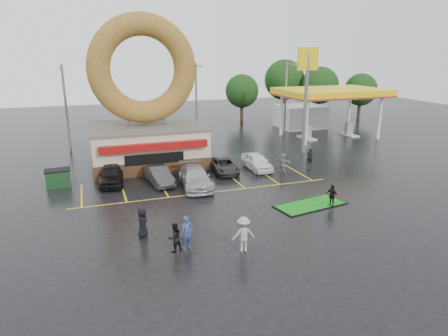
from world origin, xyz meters
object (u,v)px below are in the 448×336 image
object	(u,v)px
shell_sign	(307,81)
person_cameraman	(332,196)
streetlight_left	(66,107)
car_dgrey	(159,175)
gas_station	(317,104)
car_white	(257,161)
person_blue	(187,233)
car_grey	(224,166)
car_silver	(195,177)
streetlight_right	(286,96)
streetlight_mid	(197,100)
putting_green	(310,205)
dumpster	(58,178)
car_black	(111,175)
donut_shop	(146,117)

from	to	relation	value
shell_sign	person_cameraman	distance (m)	16.51
streetlight_left	car_dgrey	distance (m)	15.42
gas_station	car_white	bearing A→B (deg)	-137.18
person_blue	car_white	bearing A→B (deg)	41.83
shell_sign	person_blue	world-z (taller)	shell_sign
person_cameraman	car_grey	bearing A→B (deg)	-175.77
car_white	person_cameraman	distance (m)	9.96
car_silver	car_grey	world-z (taller)	car_silver
car_white	person_blue	bearing A→B (deg)	-127.10
streetlight_right	person_blue	distance (m)	33.31
streetlight_mid	putting_green	xyz separation A→B (m)	(1.94, -22.26, -4.74)
streetlight_left	car_silver	xyz separation A→B (m)	(9.47, -14.83, -4.01)
person_blue	putting_green	xyz separation A→B (m)	(9.57, 3.37, -0.91)
person_cameraman	putting_green	world-z (taller)	person_cameraman
gas_station	shell_sign	xyz separation A→B (m)	(-7.00, -8.94, 3.68)
shell_sign	car_silver	size ratio (longest dim) A/B	1.99
car_grey	person_blue	size ratio (longest dim) A/B	2.33
streetlight_right	person_blue	size ratio (longest dim) A/B	4.74
car_white	person_blue	world-z (taller)	person_blue
putting_green	dumpster	bearing A→B (deg)	148.89
gas_station	car_black	distance (m)	29.81
car_grey	dumpster	bearing A→B (deg)	-178.80
car_grey	person_blue	distance (m)	14.27
donut_shop	car_black	world-z (taller)	donut_shop
car_grey	person_cameraman	world-z (taller)	person_cameraman
car_black	donut_shop	bearing A→B (deg)	59.52
car_white	dumpster	xyz separation A→B (m)	(-16.61, 0.76, -0.08)
car_black	person_blue	bearing A→B (deg)	-70.65
car_grey	person_blue	xyz separation A→B (m)	(-6.47, -12.72, 0.33)
car_white	putting_green	size ratio (longest dim) A/B	0.81
car_grey	person_cameraman	size ratio (longest dim) A/B	2.82
car_silver	person_blue	bearing A→B (deg)	-102.90
donut_shop	gas_station	bearing A→B (deg)	19.11
car_grey	car_white	xyz separation A→B (m)	(3.10, -0.08, 0.12)
donut_shop	dumpster	size ratio (longest dim) A/B	7.50
putting_green	person_cameraman	bearing A→B (deg)	-26.77
shell_sign	car_grey	bearing A→B (deg)	-158.51
car_grey	person_cameraman	xyz separation A→B (m)	(4.33, -9.97, 0.17)
car_grey	person_blue	world-z (taller)	person_blue
car_silver	car_black	bearing A→B (deg)	159.56
streetlight_mid	car_dgrey	world-z (taller)	streetlight_mid
dumpster	streetlight_right	bearing A→B (deg)	22.93
streetlight_left	streetlight_right	size ratio (longest dim) A/B	1.00
gas_station	donut_shop	bearing A→B (deg)	-160.89
donut_shop	shell_sign	distance (m)	16.29
car_black	person_blue	size ratio (longest dim) A/B	2.35
shell_sign	dumpster	distance (m)	24.83
car_black	dumpster	distance (m)	4.05
car_dgrey	person_blue	world-z (taller)	person_blue
gas_station	putting_green	distance (m)	26.60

